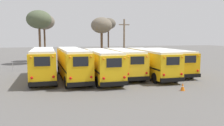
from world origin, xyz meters
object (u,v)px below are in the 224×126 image
object	(u,v)px
school_bus_4	(150,62)
bare_tree_3	(108,24)
school_bus_2	(102,64)
bare_tree_0	(39,20)
school_bus_1	(72,63)
school_bus_3	(123,62)
traffic_cone	(183,87)
school_bus_5	(168,60)
school_bus_0	(43,63)
bare_tree_2	(102,26)
utility_pole	(124,41)
bare_tree_1	(44,22)

from	to	relation	value
school_bus_4	bare_tree_3	world-z (taller)	bare_tree_3
school_bus_2	bare_tree_0	size ratio (longest dim) A/B	1.08
school_bus_1	school_bus_3	distance (m)	5.81
traffic_cone	bare_tree_0	bearing A→B (deg)	117.53
school_bus_3	traffic_cone	distance (m)	8.46
school_bus_4	school_bus_5	distance (m)	3.07
school_bus_0	bare_tree_0	world-z (taller)	bare_tree_0
bare_tree_2	traffic_cone	bearing A→B (deg)	-82.77
school_bus_3	bare_tree_0	size ratio (longest dim) A/B	1.09
school_bus_4	utility_pole	xyz separation A→B (m)	(0.84, 11.21, 2.15)
school_bus_1	school_bus_4	size ratio (longest dim) A/B	1.00
school_bus_2	bare_tree_3	bearing A→B (deg)	72.80
school_bus_4	school_bus_5	bearing A→B (deg)	19.37
school_bus_3	utility_pole	bearing A→B (deg)	70.04
school_bus_3	school_bus_5	bearing A→B (deg)	0.76
school_bus_4	bare_tree_1	world-z (taller)	bare_tree_1
school_bus_5	utility_pole	xyz separation A→B (m)	(-2.06, 10.20, 2.20)
bare_tree_0	bare_tree_2	distance (m)	10.46
utility_pole	bare_tree_3	distance (m)	9.30
school_bus_1	bare_tree_1	distance (m)	20.22
school_bus_1	school_bus_2	world-z (taller)	school_bus_1
bare_tree_2	bare_tree_3	size ratio (longest dim) A/B	0.92
school_bus_1	bare_tree_1	xyz separation A→B (m)	(-2.94, 19.25, 5.41)
school_bus_3	bare_tree_0	world-z (taller)	bare_tree_0
school_bus_0	school_bus_5	size ratio (longest dim) A/B	1.01
bare_tree_0	bare_tree_3	world-z (taller)	bare_tree_0
school_bus_0	utility_pole	bearing A→B (deg)	39.07
utility_pole	bare_tree_2	world-z (taller)	bare_tree_2
school_bus_2	school_bus_1	bearing A→B (deg)	159.49
school_bus_1	school_bus_4	xyz separation A→B (m)	(8.69, -0.47, -0.11)
utility_pole	bare_tree_1	xyz separation A→B (m)	(-12.47, 8.51, 3.36)
school_bus_1	bare_tree_1	bearing A→B (deg)	98.69
school_bus_2	traffic_cone	size ratio (longest dim) A/B	14.25
bare_tree_0	bare_tree_1	distance (m)	3.97
bare_tree_2	school_bus_0	bearing A→B (deg)	-129.78
school_bus_0	bare_tree_1	size ratio (longest dim) A/B	1.12
school_bus_1	bare_tree_3	xyz separation A→B (m)	(9.26, 19.47, 5.23)
school_bus_3	utility_pole	size ratio (longest dim) A/B	1.32
school_bus_2	school_bus_3	size ratio (longest dim) A/B	0.98
school_bus_5	traffic_cone	distance (m)	8.81
school_bus_2	school_bus_5	world-z (taller)	school_bus_2
utility_pole	bare_tree_0	xyz separation A→B (m)	(-13.18, 4.61, 3.44)
traffic_cone	bare_tree_3	bearing A→B (deg)	87.87
bare_tree_0	bare_tree_1	world-z (taller)	bare_tree_0
school_bus_3	school_bus_5	distance (m)	5.79
school_bus_5	traffic_cone	bearing A→B (deg)	-112.43
utility_pole	bare_tree_1	bearing A→B (deg)	145.67
school_bus_1	school_bus_4	bearing A→B (deg)	-3.10
school_bus_5	school_bus_0	bearing A→B (deg)	179.55
school_bus_2	school_bus_4	world-z (taller)	school_bus_2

